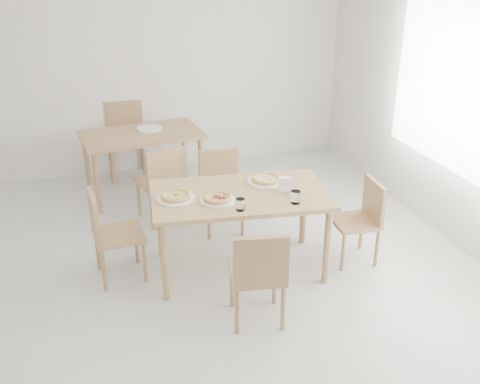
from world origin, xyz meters
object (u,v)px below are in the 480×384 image
object	(u,v)px
pizza_pepperoni	(217,198)
napkin_holder	(285,185)
tumbler_a	(296,197)
chair_back_s	(163,179)
chair_north	(221,185)
chair_west	(109,230)
main_table	(240,202)
pizza_mushroom	(266,179)
chair_south	(259,271)
plate_margherita	(176,198)
plate_empty	(150,129)
plate_mushroom	(266,181)
chair_back_n	(125,134)
plate_pepperoni	(217,200)
pizza_margherita	(176,196)
chair_east	(362,215)
tumbler_b	(240,204)
second_table	(142,141)

from	to	relation	value
pizza_pepperoni	napkin_holder	distance (m)	0.60
tumbler_a	chair_back_s	bearing A→B (deg)	121.41
chair_north	chair_west	xyz separation A→B (m)	(-1.17, -0.66, 0.01)
main_table	pizza_mushroom	world-z (taller)	pizza_mushroom
chair_west	pizza_pepperoni	distance (m)	0.98
chair_back_s	pizza_mushroom	bearing A→B (deg)	115.60
main_table	chair_north	xyz separation A→B (m)	(0.06, 0.84, -0.20)
chair_south	plate_margherita	xyz separation A→B (m)	(-0.45, 0.85, 0.28)
plate_margherita	tumbler_a	size ratio (longest dim) A/B	3.03
plate_margherita	plate_empty	distance (m)	1.92
plate_mushroom	chair_back_n	world-z (taller)	chair_back_n
plate_margherita	pizza_pepperoni	distance (m)	0.35
chair_south	chair_west	bearing A→B (deg)	-34.33
main_table	plate_margherita	size ratio (longest dim) A/B	4.95
plate_pepperoni	chair_west	bearing A→B (deg)	162.84
tumbler_a	chair_back_s	size ratio (longest dim) A/B	0.13
pizza_margherita	napkin_holder	distance (m)	0.94
chair_north	plate_mushroom	distance (m)	0.78
chair_south	pizza_mushroom	world-z (taller)	chair_south
chair_east	tumbler_a	bearing A→B (deg)	-74.15
plate_pepperoni	plate_mushroom	bearing A→B (deg)	25.94
tumbler_b	second_table	distance (m)	2.23
chair_north	second_table	distance (m)	1.22
tumbler_b	tumbler_a	bearing A→B (deg)	-1.18
tumbler_b	pizza_margherita	bearing A→B (deg)	142.51
chair_south	chair_back_s	size ratio (longest dim) A/B	0.98
pizza_mushroom	plate_mushroom	bearing A→B (deg)	180.00
chair_west	chair_back_n	size ratio (longest dim) A/B	0.90
pizza_margherita	chair_south	bearing A→B (deg)	-62.29
chair_north	pizza_mushroom	distance (m)	0.79
tumbler_b	napkin_holder	bearing A→B (deg)	25.51
pizza_margherita	pizza_mushroom	bearing A→B (deg)	7.76
chair_north	pizza_margherita	world-z (taller)	chair_north
chair_east	plate_mushroom	size ratio (longest dim) A/B	2.27
plate_mushroom	pizza_pepperoni	size ratio (longest dim) A/B	1.09
pizza_margherita	main_table	bearing A→B (deg)	-4.18
chair_east	plate_mushroom	distance (m)	0.93
chair_east	plate_mushroom	world-z (taller)	chair_east
plate_margherita	main_table	bearing A→B (deg)	-4.18
chair_west	chair_east	bearing A→B (deg)	-103.04
chair_west	second_table	bearing A→B (deg)	-21.95
pizza_mushroom	second_table	world-z (taller)	pizza_mushroom
plate_margherita	plate_mushroom	distance (m)	0.85
main_table	chair_west	xyz separation A→B (m)	(-1.11, 0.18, -0.19)
plate_pepperoni	second_table	size ratio (longest dim) A/B	0.21
chair_north	plate_empty	size ratio (longest dim) A/B	2.82
tumbler_a	chair_back_n	bearing A→B (deg)	110.63
plate_mushroom	tumbler_b	distance (m)	0.60
pizza_pepperoni	plate_empty	xyz separation A→B (m)	(-0.25, 2.05, -0.02)
plate_pepperoni	plate_empty	bearing A→B (deg)	96.89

